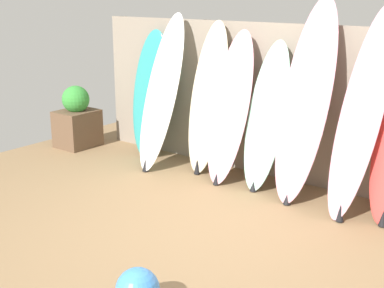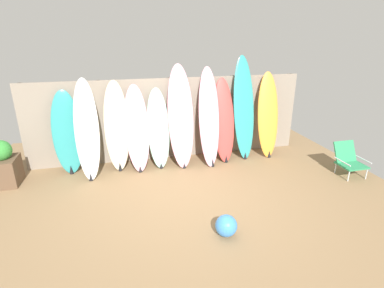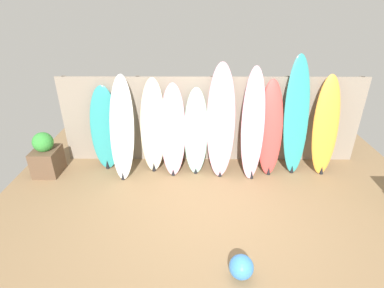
{
  "view_description": "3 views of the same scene",
  "coord_description": "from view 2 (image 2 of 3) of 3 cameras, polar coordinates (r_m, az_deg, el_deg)",
  "views": [
    {
      "loc": [
        2.55,
        -3.39,
        2.15
      ],
      "look_at": [
        -0.47,
        0.5,
        0.73
      ],
      "focal_mm": 50.0,
      "sensor_mm": 36.0,
      "label": 1
    },
    {
      "loc": [
        -1.07,
        -4.35,
        2.69
      ],
      "look_at": [
        0.11,
        0.42,
        0.87
      ],
      "focal_mm": 28.0,
      "sensor_mm": 36.0,
      "label": 2
    },
    {
      "loc": [
        -0.35,
        -3.7,
        3.2
      ],
      "look_at": [
        -0.38,
        0.65,
        1.03
      ],
      "focal_mm": 28.0,
      "sensor_mm": 36.0,
      "label": 3
    }
  ],
  "objects": [
    {
      "name": "surfboard_cream_2",
      "position": [
        6.29,
        -14.17,
        3.21
      ],
      "size": [
        0.52,
        0.51,
        1.82
      ],
      "color": "beige",
      "rests_on": "ground"
    },
    {
      "name": "surfboard_seafoam_4",
      "position": [
        6.31,
        -6.43,
        2.91
      ],
      "size": [
        0.47,
        0.54,
        1.64
      ],
      "color": "#9ED6BC",
      "rests_on": "ground"
    },
    {
      "name": "surfboard_red_7",
      "position": [
        6.62,
        6.05,
        4.45
      ],
      "size": [
        0.51,
        0.65,
        1.8
      ],
      "color": "#D13D38",
      "rests_on": "ground"
    },
    {
      "name": "surfboard_teal_0",
      "position": [
        6.44,
        -22.7,
        1.92
      ],
      "size": [
        0.58,
        0.4,
        1.67
      ],
      "color": "teal",
      "rests_on": "ground"
    },
    {
      "name": "surfboard_white_1",
      "position": [
        6.13,
        -19.42,
        2.61
      ],
      "size": [
        0.49,
        0.79,
        1.9
      ],
      "color": "white",
      "rests_on": "ground"
    },
    {
      "name": "beach_ball",
      "position": [
        4.37,
        6.53,
        -15.2
      ],
      "size": [
        0.31,
        0.31,
        0.31
      ],
      "primitive_type": "sphere",
      "color": "#3F8CE5",
      "rests_on": "ground"
    },
    {
      "name": "surfboard_pink_5",
      "position": [
        6.29,
        -2.17,
        5.24
      ],
      "size": [
        0.58,
        0.74,
        2.11
      ],
      "color": "pink",
      "rests_on": "ground"
    },
    {
      "name": "beach_chair",
      "position": [
        6.77,
        27.67,
        -2.54
      ],
      "size": [
        0.5,
        0.57,
        0.64
      ],
      "rotation": [
        0.0,
        0.0,
        -0.22
      ],
      "color": "silver",
      "rests_on": "ground"
    },
    {
      "name": "surfboard_orange_9",
      "position": [
        7.02,
        14.25,
        5.29
      ],
      "size": [
        0.54,
        0.6,
        1.9
      ],
      "color": "orange",
      "rests_on": "ground"
    },
    {
      "name": "surfboard_pink_6",
      "position": [
        6.41,
        3.24,
        5.11
      ],
      "size": [
        0.53,
        0.84,
        2.04
      ],
      "color": "pink",
      "rests_on": "ground"
    },
    {
      "name": "planter_box",
      "position": [
        6.57,
        -32.19,
        -3.48
      ],
      "size": [
        0.47,
        0.55,
        0.87
      ],
      "color": "brown",
      "rests_on": "ground"
    },
    {
      "name": "fence_back",
      "position": [
        6.69,
        -4.24,
        4.8
      ],
      "size": [
        6.08,
        0.11,
        1.8
      ],
      "color": "gray",
      "rests_on": "ground"
    },
    {
      "name": "surfboard_teal_8",
      "position": [
        6.78,
        9.84,
        6.63
      ],
      "size": [
        0.49,
        0.57,
        2.26
      ],
      "color": "teal",
      "rests_on": "ground"
    },
    {
      "name": "surfboard_pink_3",
      "position": [
        6.21,
        -10.45,
        2.85
      ],
      "size": [
        0.49,
        0.61,
        1.73
      ],
      "color": "pink",
      "rests_on": "ground"
    },
    {
      "name": "ground",
      "position": [
        5.22,
        -0.09,
        -10.61
      ],
      "size": [
        7.68,
        7.68,
        0.0
      ],
      "primitive_type": "plane",
      "color": "#8E704C"
    }
  ]
}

